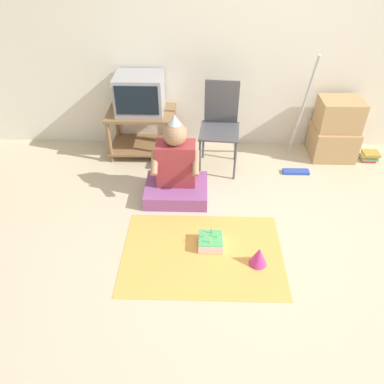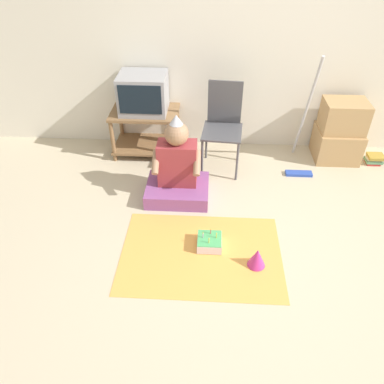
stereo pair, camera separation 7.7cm
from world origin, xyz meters
TOP-DOWN VIEW (x-y plane):
  - ground_plane at (0.00, 0.00)m, footprint 16.00×16.00m
  - wall_back at (0.00, 2.01)m, footprint 6.40×0.06m
  - tv_stand at (-1.17, 1.73)m, footprint 0.74×0.50m
  - tv at (-1.17, 1.74)m, footprint 0.50×0.43m
  - folding_chair at (-0.31, 1.52)m, footprint 0.44×0.46m
  - cardboard_box_stack at (0.98, 1.73)m, footprint 0.48×0.43m
  - dust_mop at (0.52, 1.47)m, footprint 0.28×0.48m
  - book_pile at (1.40, 1.62)m, footprint 0.19×0.15m
  - person_seated at (-0.75, 0.92)m, footprint 0.61×0.49m
  - party_cloth at (-0.48, 0.13)m, footprint 1.33×0.94m
  - birthday_cake at (-0.42, 0.22)m, footprint 0.20×0.20m
  - party_hat_blue at (-0.04, 0.03)m, footprint 0.14×0.14m

SIDE VIEW (x-z plane):
  - ground_plane at x=0.00m, z-range 0.00..0.00m
  - party_cloth at x=-0.48m, z-range 0.00..0.01m
  - birthday_cake at x=-0.42m, z-range -0.02..0.12m
  - book_pile at x=1.40m, z-range 0.00..0.11m
  - party_hat_blue at x=-0.04m, z-range 0.01..0.17m
  - person_seated at x=-0.75m, z-range -0.16..0.70m
  - tv_stand at x=-1.17m, z-range 0.05..0.56m
  - cardboard_box_stack at x=0.98m, z-range -0.02..0.66m
  - dust_mop at x=0.52m, z-range -0.26..1.01m
  - folding_chair at x=-0.31m, z-range 0.06..0.98m
  - tv at x=-1.17m, z-range 0.51..0.92m
  - wall_back at x=0.00m, z-range 0.00..2.55m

